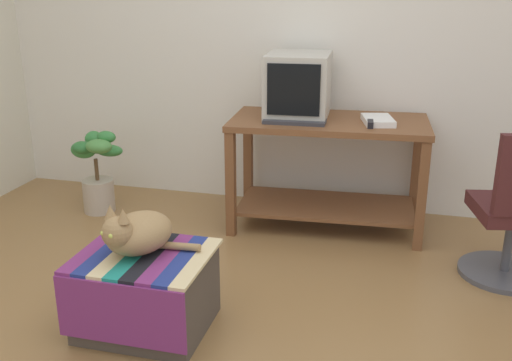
% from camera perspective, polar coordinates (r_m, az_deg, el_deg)
% --- Properties ---
extents(ground_plane, '(14.00, 14.00, 0.00)m').
position_cam_1_polar(ground_plane, '(2.85, -3.04, -16.13)').
color(ground_plane, olive).
extents(back_wall, '(8.00, 0.10, 2.60)m').
position_cam_1_polar(back_wall, '(4.35, 5.08, 14.37)').
color(back_wall, silver).
rests_on(back_wall, ground_plane).
extents(desk, '(1.34, 0.74, 0.76)m').
position_cam_1_polar(desk, '(4.01, 6.97, 2.51)').
color(desk, brown).
rests_on(desk, ground_plane).
extents(tv_monitor, '(0.44, 0.53, 0.42)m').
position_cam_1_polar(tv_monitor, '(4.01, 4.11, 9.14)').
color(tv_monitor, '#BCB7A8').
rests_on(tv_monitor, desk).
extents(keyboard, '(0.41, 0.17, 0.02)m').
position_cam_1_polar(keyboard, '(3.82, 3.76, 5.73)').
color(keyboard, '#333338').
rests_on(keyboard, desk).
extents(book, '(0.24, 0.31, 0.04)m').
position_cam_1_polar(book, '(3.89, 11.72, 5.73)').
color(book, white).
rests_on(book, desk).
extents(ottoman_with_blanket, '(0.62, 0.54, 0.39)m').
position_cam_1_polar(ottoman_with_blanket, '(2.96, -10.63, -10.49)').
color(ottoman_with_blanket, '#4C4238').
rests_on(ottoman_with_blanket, ground_plane).
extents(cat, '(0.47, 0.42, 0.27)m').
position_cam_1_polar(cat, '(2.85, -11.49, -4.96)').
color(cat, '#9E7A4C').
rests_on(cat, ottoman_with_blanket).
extents(potted_plant, '(0.36, 0.35, 0.62)m').
position_cam_1_polar(potted_plant, '(4.45, -15.15, 0.89)').
color(potted_plant, '#B7A893').
rests_on(potted_plant, ground_plane).
extents(stapler, '(0.05, 0.11, 0.04)m').
position_cam_1_polar(stapler, '(3.78, 11.01, 5.40)').
color(stapler, black).
rests_on(stapler, desk).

